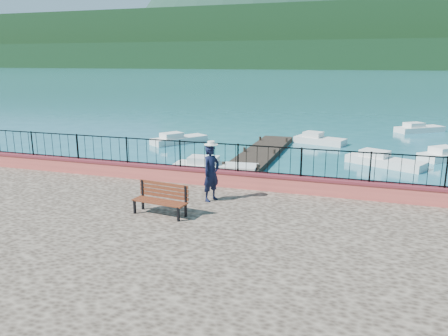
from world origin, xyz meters
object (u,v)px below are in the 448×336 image
Objects in this scene: boat_0 at (216,164)px; boat_1 at (385,159)px; boat_4 at (320,138)px; boat_5 at (420,127)px; park_bench at (161,206)px; person at (211,173)px; boat_3 at (179,137)px.

boat_0 and boat_1 have the same top height.
boat_4 is 10.45m from boat_5.
boat_0 is 10.56m from boat_4.
park_bench is at bearing -80.70° from boat_4.
park_bench reaches higher than boat_0.
boat_1 is 1.03× the size of boat_5.
boat_4 is (2.57, 19.34, -1.08)m from park_bench.
boat_0 is at bearing 42.37° from person.
boat_5 is at bearing 77.70° from park_bench.
park_bench is 2.07m from person.
person is at bearing -145.73° from boat_5.
park_bench reaches higher than boat_3.
person reaches higher than boat_4.
park_bench is at bearing -123.10° from boat_3.
park_bench is 19.54m from boat_4.
boat_0 is (-1.67, 9.67, -1.08)m from park_bench.
boat_0 and boat_4 have the same top height.
boat_0 and boat_3 have the same top height.
boat_0 is 8.55m from boat_3.
boat_3 is at bearing -146.50° from boat_4.
boat_3 and boat_4 have the same top height.
person is at bearing -78.40° from boat_4.
boat_4 is (-4.06, 5.53, 0.00)m from boat_1.
person is 17.77m from boat_4.
park_bench is at bearing -89.83° from boat_1.
boat_3 is 1.16× the size of boat_4.
boat_4 and boat_5 have the same top height.
person is 0.44× the size of boat_1.
boat_5 is at bearing 51.81° from boat_0.
boat_1 is at bearing 21.36° from boat_0.
boat_0 is at bearing -108.90° from boat_3.
boat_1 is at bearing 71.66° from park_bench.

